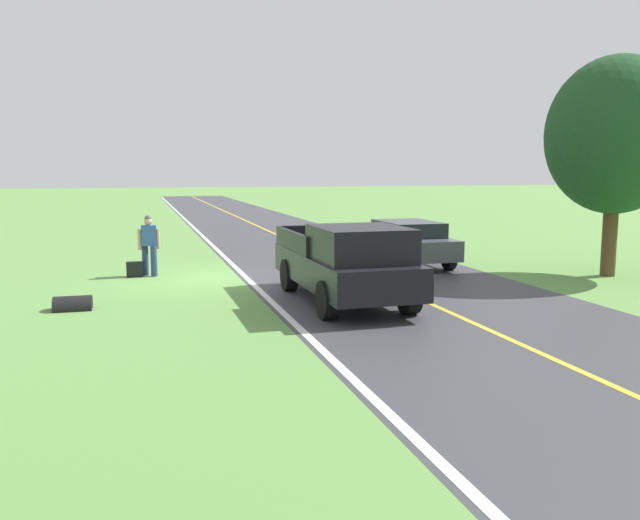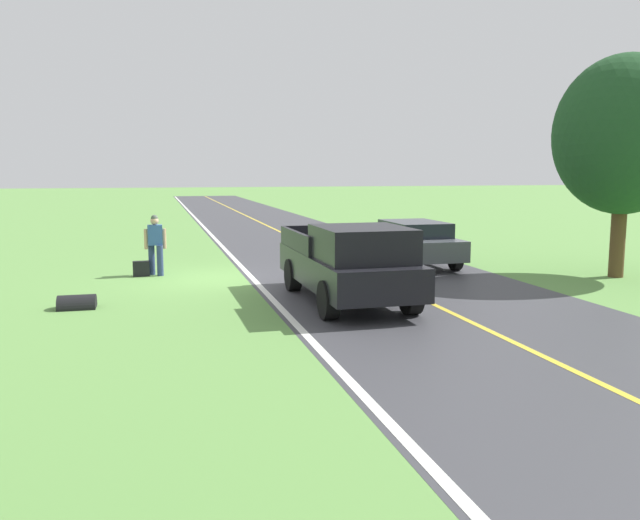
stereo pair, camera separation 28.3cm
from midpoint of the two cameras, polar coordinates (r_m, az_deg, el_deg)
The scene contains 10 objects.
ground_plane at distance 18.38m, azimuth -8.76°, elevation -1.63°, with size 200.00×200.00×0.00m, color #609347.
road_surface at distance 19.33m, azimuth 4.46°, elevation -1.09°, with size 7.21×120.00×0.00m, color #3D3D42.
lane_edge_line at distance 18.51m, azimuth -5.62°, elevation -1.49°, with size 0.16×117.60×0.00m, color silver.
lane_centre_line at distance 19.33m, azimuth 4.46°, elevation -1.08°, with size 0.14×117.60×0.00m, color gold.
hitchhiker_walking at distance 19.20m, azimuth -13.87°, elevation 1.59°, with size 0.62×0.51×1.75m.
suitcase_carried at distance 19.20m, azimuth -15.03°, elevation -0.74°, with size 0.20×0.46×0.44m, color black.
pickup_truck_passing at distance 14.69m, azimuth 3.18°, elevation -0.12°, with size 2.13×5.41×1.82m.
tree_far_side_near at distance 20.15m, azimuth 25.53°, elevation 9.85°, with size 3.83×3.83×6.18m.
sedan_near_oncoming at distance 20.92m, azimuth 8.52°, elevation 1.62°, with size 1.94×4.40×1.41m.
drainage_culvert at distance 15.21m, azimuth -20.05°, elevation -4.01°, with size 0.60×0.60×0.80m, color black.
Camera 2 is at (1.66, 18.08, 3.01)m, focal length 36.44 mm.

